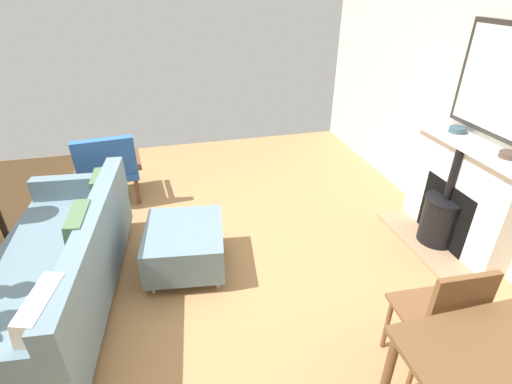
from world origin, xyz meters
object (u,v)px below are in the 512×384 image
at_px(mantel_bowl_far, 508,154).
at_px(ottoman, 185,244).
at_px(armchair_accent, 108,166).
at_px(sofa, 59,269).
at_px(fireplace, 456,200).
at_px(dining_chair_near_fireplace, 443,315).
at_px(mantel_bowl_near, 457,129).

xyz_separation_m(mantel_bowl_far, ottoman, (2.47, -0.53, -0.79)).
bearing_deg(ottoman, armchair_accent, -62.45).
distance_m(sofa, armchair_accent, 1.55).
bearing_deg(mantel_bowl_far, fireplace, -83.89).
bearing_deg(sofa, ottoman, -167.86).
height_order(mantel_bowl_far, dining_chair_near_fireplace, mantel_bowl_far).
bearing_deg(mantel_bowl_near, ottoman, 0.73).
distance_m(mantel_bowl_far, dining_chair_near_fireplace, 1.49).
bearing_deg(mantel_bowl_far, mantel_bowl_near, -90.00).
bearing_deg(armchair_accent, mantel_bowl_far, 149.52).
distance_m(fireplace, mantel_bowl_far, 0.67).
height_order(mantel_bowl_near, ottoman, mantel_bowl_near).
bearing_deg(fireplace, mantel_bowl_far, 96.11).
bearing_deg(sofa, dining_chair_near_fireplace, 152.38).
distance_m(mantel_bowl_near, sofa, 3.48).
bearing_deg(armchair_accent, ottoman, 117.55).
bearing_deg(mantel_bowl_far, dining_chair_near_fireplace, 38.57).
bearing_deg(ottoman, dining_chair_near_fireplace, 134.38).
height_order(mantel_bowl_near, dining_chair_near_fireplace, mantel_bowl_near).
bearing_deg(mantel_bowl_far, sofa, -5.58).
xyz_separation_m(mantel_bowl_near, armchair_accent, (3.17, -1.30, -0.60)).
height_order(fireplace, dining_chair_near_fireplace, fireplace).
distance_m(mantel_bowl_near, dining_chair_near_fireplace, 1.88).
distance_m(fireplace, sofa, 3.37).
distance_m(fireplace, dining_chair_near_fireplace, 1.60).
bearing_deg(mantel_bowl_near, sofa, 3.90).
relative_size(fireplace, mantel_bowl_near, 8.42).
bearing_deg(fireplace, dining_chair_near_fireplace, 48.43).
relative_size(fireplace, sofa, 0.58).
bearing_deg(mantel_bowl_near, mantel_bowl_far, 90.00).
distance_m(ottoman, armchair_accent, 1.51).
distance_m(mantel_bowl_far, sofa, 3.49).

